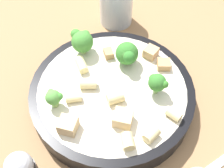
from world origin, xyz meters
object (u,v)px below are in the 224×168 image
(chicken_chunk_1, at_px, (68,125))
(chicken_chunk_2, at_px, (164,64))
(rigatoni_2, at_px, (115,98))
(drinking_glass, at_px, (116,5))
(broccoli_floret_0, at_px, (54,97))
(chicken_chunk_0, at_px, (151,52))
(rigatoni_5, at_px, (88,84))
(rigatoni_3, at_px, (174,114))
(rigatoni_1, at_px, (74,98))
(pasta_bowl, at_px, (112,94))
(broccoli_floret_1, at_px, (127,54))
(broccoli_floret_3, at_px, (82,41))
(rigatoni_4, at_px, (151,135))
(chicken_chunk_4, at_px, (108,53))
(chicken_chunk_3, at_px, (123,118))
(rigatoni_6, at_px, (82,65))
(broccoli_floret_2, at_px, (157,82))
(rigatoni_0, at_px, (128,141))

(chicken_chunk_1, height_order, chicken_chunk_2, chicken_chunk_1)
(rigatoni_2, bearing_deg, chicken_chunk_1, -142.14)
(chicken_chunk_1, bearing_deg, drinking_glass, 78.51)
(broccoli_floret_0, height_order, chicken_chunk_0, broccoli_floret_0)
(rigatoni_5, bearing_deg, rigatoni_3, -21.30)
(rigatoni_1, relative_size, drinking_glass, 0.25)
(pasta_bowl, relative_size, chicken_chunk_1, 10.40)
(rigatoni_5, bearing_deg, chicken_chunk_2, 21.03)
(broccoli_floret_1, distance_m, broccoli_floret_3, 0.08)
(broccoli_floret_0, xyz_separation_m, chicken_chunk_0, (0.15, 0.11, -0.01))
(broccoli_floret_3, relative_size, rigatoni_4, 1.96)
(pasta_bowl, bearing_deg, drinking_glass, 90.23)
(broccoli_floret_1, height_order, chicken_chunk_1, broccoli_floret_1)
(rigatoni_5, bearing_deg, chicken_chunk_4, 67.56)
(rigatoni_1, relative_size, chicken_chunk_3, 0.88)
(chicken_chunk_2, bearing_deg, rigatoni_6, -176.63)
(rigatoni_1, xyz_separation_m, rigatoni_6, (0.01, 0.07, 0.00))
(broccoli_floret_2, relative_size, rigatoni_4, 1.69)
(chicken_chunk_0, distance_m, chicken_chunk_1, 0.20)
(chicken_chunk_0, bearing_deg, chicken_chunk_2, -50.57)
(broccoli_floret_1, distance_m, rigatoni_4, 0.14)
(chicken_chunk_0, bearing_deg, rigatoni_6, -164.04)
(rigatoni_4, height_order, chicken_chunk_0, same)
(broccoli_floret_0, relative_size, rigatoni_3, 1.44)
(broccoli_floret_0, distance_m, chicken_chunk_3, 0.11)
(rigatoni_6, bearing_deg, rigatoni_1, -94.45)
(broccoli_floret_1, height_order, broccoli_floret_3, broccoli_floret_3)
(rigatoni_1, distance_m, rigatoni_4, 0.13)
(broccoli_floret_3, xyz_separation_m, rigatoni_1, (-0.00, -0.11, -0.02))
(chicken_chunk_1, bearing_deg, rigatoni_1, 88.37)
(rigatoni_5, bearing_deg, chicken_chunk_0, 35.43)
(broccoli_floret_0, bearing_deg, rigatoni_5, 37.74)
(rigatoni_4, bearing_deg, chicken_chunk_2, 78.64)
(chicken_chunk_2, xyz_separation_m, chicken_chunk_3, (-0.07, -0.11, 0.00))
(broccoli_floret_1, distance_m, chicken_chunk_0, 0.05)
(rigatoni_1, distance_m, rigatoni_2, 0.06)
(chicken_chunk_0, bearing_deg, rigatoni_4, -92.14)
(rigatoni_5, xyz_separation_m, chicken_chunk_3, (0.06, -0.06, 0.00))
(broccoli_floret_3, xyz_separation_m, drinking_glass, (0.05, 0.13, -0.02))
(broccoli_floret_3, xyz_separation_m, chicken_chunk_4, (0.05, -0.01, -0.02))
(broccoli_floret_3, xyz_separation_m, rigatoni_5, (0.02, -0.08, -0.02))
(rigatoni_2, height_order, rigatoni_5, rigatoni_2)
(rigatoni_4, xyz_separation_m, rigatoni_6, (-0.11, 0.13, -0.00))
(chicken_chunk_0, distance_m, chicken_chunk_4, 0.07)
(rigatoni_1, bearing_deg, chicken_chunk_4, 63.25)
(broccoli_floret_0, relative_size, rigatoni_0, 1.42)
(pasta_bowl, bearing_deg, chicken_chunk_2, 29.29)
(chicken_chunk_1, bearing_deg, chicken_chunk_3, 10.82)
(chicken_chunk_4, relative_size, drinking_glass, 0.20)
(chicken_chunk_3, distance_m, chicken_chunk_4, 0.14)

